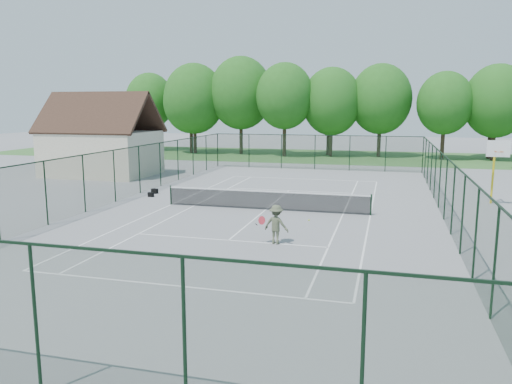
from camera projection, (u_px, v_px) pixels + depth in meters
ground at (266, 210)px, 26.72m from camera, size 140.00×140.00×0.00m
grass_far at (330, 156)px, 55.28m from camera, size 80.00×16.00×0.01m
court_lines at (266, 210)px, 26.72m from camera, size 11.05×23.85×0.01m
tennis_net at (266, 199)px, 26.62m from camera, size 11.08×0.08×1.10m
fence_enclosure at (266, 181)px, 26.46m from camera, size 18.05×36.05×3.02m
utility_building at (101, 136)px, 39.78m from camera, size 8.60×6.27×6.63m
tree_line_far at (332, 102)px, 54.27m from camera, size 39.40×6.40×9.70m
basketball_goal at (496, 159)px, 27.59m from camera, size 1.20×1.43×3.65m
sports_bag_a at (151, 195)px, 30.52m from camera, size 0.36×0.23×0.28m
sports_bag_b at (155, 191)px, 31.70m from camera, size 0.43×0.30×0.31m
tennis_player at (276, 224)px, 20.00m from camera, size 2.15×0.82×1.59m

